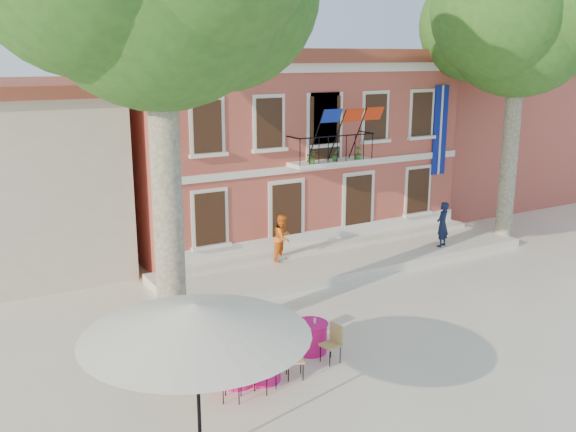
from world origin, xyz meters
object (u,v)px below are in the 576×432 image
Objects in this scene: patio_umbrella at (196,320)px; pedestrian_orange at (283,238)px; plane_tree_east at (521,19)px; cafe_table_3 at (262,363)px; cafe_table_0 at (239,364)px; cafe_table_2 at (236,366)px; pedestrian_navy at (442,224)px; cafe_table_1 at (310,336)px.

pedestrian_orange is at bearing 52.16° from patio_umbrella.
cafe_table_3 is (-13.78, -5.25, -8.14)m from plane_tree_east.
cafe_table_0 is at bearing -159.26° from pedestrian_orange.
pedestrian_orange is at bearing 52.74° from cafe_table_2.
plane_tree_east reaches higher than cafe_table_3.
cafe_table_3 is (-4.37, -6.66, -0.70)m from pedestrian_orange.
patio_umbrella is at bearing -129.49° from cafe_table_2.
plane_tree_east reaches higher than pedestrian_navy.
cafe_table_0 and cafe_table_2 have the same top height.
pedestrian_navy is at bearing 24.45° from cafe_table_0.
cafe_table_0 is (-10.83, -4.93, -0.72)m from pedestrian_navy.
patio_umbrella is 3.66m from cafe_table_2.
pedestrian_navy is 11.59m from cafe_table_3.
pedestrian_orange reaches higher than cafe_table_2.
pedestrian_navy reaches higher than cafe_table_0.
patio_umbrella is at bearing -130.16° from cafe_table_0.
pedestrian_navy is at bearing -46.37° from pedestrian_orange.
patio_umbrella is 14.71m from pedestrian_navy.
plane_tree_east reaches higher than cafe_table_1.
cafe_table_3 is (2.38, 2.02, -2.32)m from patio_umbrella.
cafe_table_1 is (2.20, 0.45, -0.01)m from cafe_table_0.
cafe_table_1 is (-2.64, -5.98, -0.70)m from pedestrian_orange.
plane_tree_east is 8.16m from pedestrian_navy.
pedestrian_orange is at bearing 53.02° from cafe_table_0.
patio_umbrella is 11.11m from pedestrian_orange.
cafe_table_2 is (-0.10, -0.07, 0.00)m from cafe_table_0.
pedestrian_orange is 0.89× the size of cafe_table_0.
plane_tree_east is 16.84m from cafe_table_3.
pedestrian_orange is 0.85× the size of cafe_table_3.
cafe_table_0 is 0.53m from cafe_table_3.
pedestrian_orange is 0.88× the size of cafe_table_2.
patio_umbrella reaches higher than cafe_table_2.
cafe_table_1 is at bearing 21.55° from cafe_table_3.
patio_umbrella is at bearing 7.03° from pedestrian_navy.
pedestrian_orange is (6.74, 8.68, -1.62)m from patio_umbrella.
pedestrian_navy is 6.18m from pedestrian_orange.
cafe_table_2 is at bearing 2.16° from pedestrian_navy.
cafe_table_1 is at bearing 33.41° from patio_umbrella.
patio_umbrella is (-16.15, -7.27, -5.82)m from plane_tree_east.
cafe_table_2 is 0.97× the size of cafe_table_3.
pedestrian_orange is at bearing -36.48° from pedestrian_navy.
plane_tree_east is 6.19× the size of cafe_table_2.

